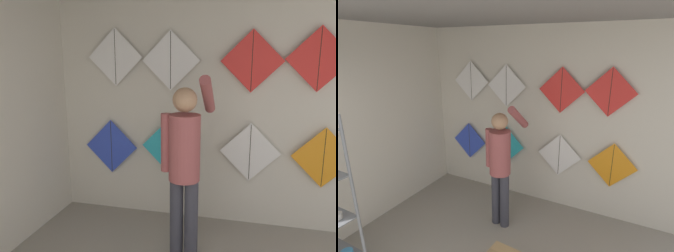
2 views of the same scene
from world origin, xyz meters
TOP-DOWN VIEW (x-y plane):
  - back_panel at (0.00, 3.42)m, footprint 4.50×0.06m
  - shopkeeper at (-0.13, 2.52)m, footprint 0.45×0.60m
  - kite_0 at (-1.22, 3.33)m, footprint 0.67×0.01m
  - kite_1 at (-0.48, 3.33)m, footprint 0.67×0.01m
  - kite_2 at (0.45, 3.33)m, footprint 0.67×0.01m
  - kite_3 at (1.22, 3.33)m, footprint 0.67×0.01m
  - kite_4 at (-1.13, 3.33)m, footprint 0.67×0.01m
  - kite_5 at (-0.46, 3.33)m, footprint 0.67×0.01m
  - kite_6 at (0.43, 3.33)m, footprint 0.67×0.01m
  - kite_7 at (1.09, 3.33)m, footprint 0.67×0.01m

SIDE VIEW (x-z plane):
  - kite_0 at x=-1.22m, z-range 0.51..1.17m
  - kite_3 at x=1.22m, z-range 0.54..1.21m
  - kite_2 at x=0.45m, z-range 0.55..1.22m
  - kite_1 at x=-0.48m, z-range 0.55..1.22m
  - shopkeeper at x=-0.13m, z-range 0.11..1.89m
  - back_panel at x=0.00m, z-range 0.00..2.80m
  - kite_6 at x=0.43m, z-range 1.55..2.22m
  - kite_5 at x=-0.46m, z-range 1.56..2.23m
  - kite_7 at x=1.09m, z-range 1.57..2.24m
  - kite_4 at x=-1.13m, z-range 1.59..2.26m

